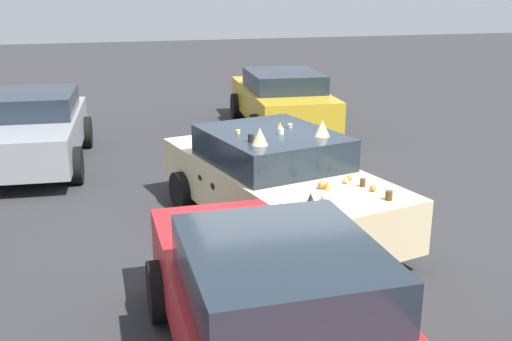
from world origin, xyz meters
The scene contains 5 objects.
ground_plane centered at (0.00, 0.00, 0.00)m, with size 60.00×60.00×0.00m, color #2D2D30.
art_car_decorated centered at (0.02, 0.01, 0.72)m, with size 4.70×2.80×1.65m.
parked_sedan_near_left centered at (-3.46, 1.04, 0.72)m, with size 4.16×1.99×1.43m.
parked_sedan_far_left centered at (6.06, -1.95, 0.73)m, with size 4.35×2.22×1.41m.
parked_sedan_behind_right centered at (4.25, 3.65, 0.73)m, with size 4.21×2.15×1.41m.
Camera 1 is at (-7.98, 2.39, 3.47)m, focal length 42.58 mm.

